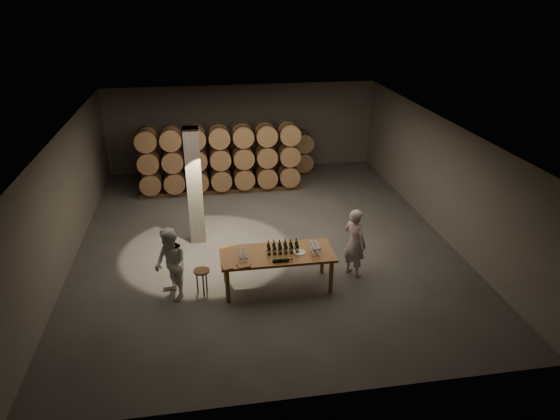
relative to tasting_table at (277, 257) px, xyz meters
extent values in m
plane|color=#504D4B|center=(0.00, 2.50, -0.80)|extent=(12.00, 12.00, 0.00)
plane|color=#605E59|center=(0.00, 2.50, 2.40)|extent=(12.00, 12.00, 0.00)
plane|color=slate|center=(0.00, 8.50, 0.80)|extent=(10.00, 0.00, 10.00)
plane|color=slate|center=(0.00, -3.50, 0.80)|extent=(10.00, 0.00, 10.00)
plane|color=slate|center=(-5.00, 2.50, 0.80)|extent=(0.00, 12.00, 12.00)
plane|color=slate|center=(5.00, 2.50, 0.80)|extent=(0.00, 12.00, 12.00)
cube|color=slate|center=(-1.80, 2.70, 0.80)|extent=(0.40, 0.40, 3.20)
cylinder|color=brown|center=(-1.18, -0.43, -0.38)|extent=(0.10, 0.10, 0.84)
cylinder|color=brown|center=(1.18, -0.43, -0.38)|extent=(0.10, 0.10, 0.84)
cylinder|color=brown|center=(-1.18, 0.43, -0.38)|extent=(0.10, 0.10, 0.84)
cylinder|color=brown|center=(1.18, 0.43, -0.38)|extent=(0.10, 0.10, 0.84)
cube|color=brown|center=(0.00, 0.00, 0.07)|extent=(2.60, 1.10, 0.06)
cube|color=#51341B|center=(-0.57, 7.40, -0.74)|extent=(6.26, 0.10, 0.12)
cube|color=#51341B|center=(-0.57, 8.00, -0.74)|extent=(6.26, 0.10, 0.12)
cylinder|color=#9C6D46|center=(-3.30, 7.70, -0.33)|extent=(0.70, 0.95, 0.70)
cylinder|color=black|center=(-3.30, 7.44, -0.33)|extent=(0.73, 0.04, 0.73)
cylinder|color=black|center=(-3.30, 7.96, -0.33)|extent=(0.73, 0.04, 0.73)
cylinder|color=#9C6D46|center=(-2.52, 7.70, -0.33)|extent=(0.70, 0.95, 0.70)
cylinder|color=black|center=(-2.52, 7.44, -0.33)|extent=(0.73, 0.04, 0.73)
cylinder|color=black|center=(-2.52, 7.96, -0.33)|extent=(0.73, 0.04, 0.73)
cylinder|color=#9C6D46|center=(-1.74, 7.70, -0.33)|extent=(0.70, 0.95, 0.70)
cylinder|color=black|center=(-1.74, 7.44, -0.33)|extent=(0.73, 0.04, 0.73)
cylinder|color=black|center=(-1.74, 7.96, -0.33)|extent=(0.73, 0.04, 0.73)
cylinder|color=#9C6D46|center=(-0.96, 7.70, -0.33)|extent=(0.70, 0.95, 0.70)
cylinder|color=black|center=(-0.96, 7.44, -0.33)|extent=(0.73, 0.04, 0.73)
cylinder|color=black|center=(-0.96, 7.96, -0.33)|extent=(0.73, 0.04, 0.73)
cylinder|color=#9C6D46|center=(-0.18, 7.70, -0.33)|extent=(0.70, 0.95, 0.70)
cylinder|color=black|center=(-0.18, 7.44, -0.33)|extent=(0.73, 0.04, 0.73)
cylinder|color=black|center=(-0.18, 7.96, -0.33)|extent=(0.73, 0.04, 0.73)
cylinder|color=#9C6D46|center=(0.60, 7.70, -0.33)|extent=(0.70, 0.95, 0.70)
cylinder|color=black|center=(0.60, 7.44, -0.33)|extent=(0.73, 0.04, 0.73)
cylinder|color=black|center=(0.60, 7.96, -0.33)|extent=(0.73, 0.04, 0.73)
cylinder|color=#9C6D46|center=(1.38, 7.70, -0.33)|extent=(0.70, 0.95, 0.70)
cylinder|color=black|center=(1.38, 7.44, -0.33)|extent=(0.73, 0.04, 0.73)
cylinder|color=black|center=(1.38, 7.96, -0.33)|extent=(0.73, 0.04, 0.73)
cylinder|color=#9C6D46|center=(2.16, 7.70, -0.33)|extent=(0.70, 0.95, 0.70)
cylinder|color=black|center=(2.16, 7.44, -0.33)|extent=(0.73, 0.04, 0.73)
cylinder|color=black|center=(2.16, 7.96, -0.33)|extent=(0.73, 0.04, 0.73)
cylinder|color=#9C6D46|center=(-3.30, 7.70, 0.41)|extent=(0.70, 0.95, 0.70)
cylinder|color=black|center=(-3.30, 7.44, 0.41)|extent=(0.73, 0.04, 0.73)
cylinder|color=black|center=(-3.30, 7.96, 0.41)|extent=(0.73, 0.04, 0.73)
cylinder|color=#9C6D46|center=(-2.52, 7.70, 0.41)|extent=(0.70, 0.95, 0.70)
cylinder|color=black|center=(-2.52, 7.44, 0.41)|extent=(0.73, 0.04, 0.73)
cylinder|color=black|center=(-2.52, 7.96, 0.41)|extent=(0.73, 0.04, 0.73)
cylinder|color=#9C6D46|center=(-1.74, 7.70, 0.41)|extent=(0.70, 0.95, 0.70)
cylinder|color=black|center=(-1.74, 7.44, 0.41)|extent=(0.73, 0.04, 0.73)
cylinder|color=black|center=(-1.74, 7.96, 0.41)|extent=(0.73, 0.04, 0.73)
cylinder|color=#9C6D46|center=(-0.96, 7.70, 0.41)|extent=(0.70, 0.95, 0.70)
cylinder|color=black|center=(-0.96, 7.44, 0.41)|extent=(0.73, 0.04, 0.73)
cylinder|color=black|center=(-0.96, 7.96, 0.41)|extent=(0.73, 0.04, 0.73)
cylinder|color=#9C6D46|center=(-0.18, 7.70, 0.41)|extent=(0.70, 0.95, 0.70)
cylinder|color=black|center=(-0.18, 7.44, 0.41)|extent=(0.73, 0.04, 0.73)
cylinder|color=black|center=(-0.18, 7.96, 0.41)|extent=(0.73, 0.04, 0.73)
cylinder|color=#9C6D46|center=(0.60, 7.70, 0.41)|extent=(0.70, 0.95, 0.70)
cylinder|color=black|center=(0.60, 7.44, 0.41)|extent=(0.73, 0.04, 0.73)
cylinder|color=black|center=(0.60, 7.96, 0.41)|extent=(0.73, 0.04, 0.73)
cylinder|color=#9C6D46|center=(1.38, 7.70, 0.41)|extent=(0.70, 0.95, 0.70)
cylinder|color=black|center=(1.38, 7.44, 0.41)|extent=(0.73, 0.04, 0.73)
cylinder|color=black|center=(1.38, 7.96, 0.41)|extent=(0.73, 0.04, 0.73)
cylinder|color=#9C6D46|center=(2.16, 7.70, 0.41)|extent=(0.70, 0.95, 0.70)
cylinder|color=black|center=(2.16, 7.44, 0.41)|extent=(0.73, 0.04, 0.73)
cylinder|color=black|center=(2.16, 7.96, 0.41)|extent=(0.73, 0.04, 0.73)
cube|color=#51341B|center=(-0.96, 6.00, -0.74)|extent=(5.48, 0.10, 0.12)
cube|color=#51341B|center=(-0.96, 6.60, -0.74)|extent=(5.48, 0.10, 0.12)
cylinder|color=#9C6D46|center=(-3.30, 6.30, -0.33)|extent=(0.70, 0.95, 0.70)
cylinder|color=black|center=(-3.30, 6.04, -0.33)|extent=(0.73, 0.04, 0.73)
cylinder|color=black|center=(-3.30, 6.56, -0.33)|extent=(0.73, 0.04, 0.73)
cylinder|color=#9C6D46|center=(-2.52, 6.30, -0.33)|extent=(0.70, 0.95, 0.70)
cylinder|color=black|center=(-2.52, 6.04, -0.33)|extent=(0.73, 0.04, 0.73)
cylinder|color=black|center=(-2.52, 6.56, -0.33)|extent=(0.73, 0.04, 0.73)
cylinder|color=#9C6D46|center=(-1.74, 6.30, -0.33)|extent=(0.70, 0.95, 0.70)
cylinder|color=black|center=(-1.74, 6.04, -0.33)|extent=(0.73, 0.04, 0.73)
cylinder|color=black|center=(-1.74, 6.56, -0.33)|extent=(0.73, 0.04, 0.73)
cylinder|color=#9C6D46|center=(-0.96, 6.30, -0.33)|extent=(0.70, 0.95, 0.70)
cylinder|color=black|center=(-0.96, 6.04, -0.33)|extent=(0.73, 0.04, 0.73)
cylinder|color=black|center=(-0.96, 6.56, -0.33)|extent=(0.73, 0.04, 0.73)
cylinder|color=#9C6D46|center=(-0.18, 6.30, -0.33)|extent=(0.70, 0.95, 0.70)
cylinder|color=black|center=(-0.18, 6.04, -0.33)|extent=(0.73, 0.04, 0.73)
cylinder|color=black|center=(-0.18, 6.56, -0.33)|extent=(0.73, 0.04, 0.73)
cylinder|color=#9C6D46|center=(0.60, 6.30, -0.33)|extent=(0.70, 0.95, 0.70)
cylinder|color=black|center=(0.60, 6.04, -0.33)|extent=(0.73, 0.04, 0.73)
cylinder|color=black|center=(0.60, 6.56, -0.33)|extent=(0.73, 0.04, 0.73)
cylinder|color=#9C6D46|center=(1.38, 6.30, -0.33)|extent=(0.70, 0.95, 0.70)
cylinder|color=black|center=(1.38, 6.04, -0.33)|extent=(0.73, 0.04, 0.73)
cylinder|color=black|center=(1.38, 6.56, -0.33)|extent=(0.73, 0.04, 0.73)
cylinder|color=#9C6D46|center=(-3.30, 6.30, 0.41)|extent=(0.70, 0.95, 0.70)
cylinder|color=black|center=(-3.30, 6.04, 0.41)|extent=(0.73, 0.04, 0.73)
cylinder|color=black|center=(-3.30, 6.56, 0.41)|extent=(0.73, 0.04, 0.73)
cylinder|color=#9C6D46|center=(-2.52, 6.30, 0.41)|extent=(0.70, 0.95, 0.70)
cylinder|color=black|center=(-2.52, 6.04, 0.41)|extent=(0.73, 0.04, 0.73)
cylinder|color=black|center=(-2.52, 6.56, 0.41)|extent=(0.73, 0.04, 0.73)
cylinder|color=#9C6D46|center=(-1.74, 6.30, 0.41)|extent=(0.70, 0.95, 0.70)
cylinder|color=black|center=(-1.74, 6.04, 0.41)|extent=(0.73, 0.04, 0.73)
cylinder|color=black|center=(-1.74, 6.56, 0.41)|extent=(0.73, 0.04, 0.73)
cylinder|color=#9C6D46|center=(-0.96, 6.30, 0.41)|extent=(0.70, 0.95, 0.70)
cylinder|color=black|center=(-0.96, 6.04, 0.41)|extent=(0.73, 0.04, 0.73)
cylinder|color=black|center=(-0.96, 6.56, 0.41)|extent=(0.73, 0.04, 0.73)
cylinder|color=#9C6D46|center=(-0.18, 6.30, 0.41)|extent=(0.70, 0.95, 0.70)
cylinder|color=black|center=(-0.18, 6.04, 0.41)|extent=(0.73, 0.04, 0.73)
cylinder|color=black|center=(-0.18, 6.56, 0.41)|extent=(0.73, 0.04, 0.73)
cylinder|color=#9C6D46|center=(0.60, 6.30, 0.41)|extent=(0.70, 0.95, 0.70)
cylinder|color=black|center=(0.60, 6.04, 0.41)|extent=(0.73, 0.04, 0.73)
cylinder|color=black|center=(0.60, 6.56, 0.41)|extent=(0.73, 0.04, 0.73)
cylinder|color=#9C6D46|center=(1.38, 6.30, 0.41)|extent=(0.70, 0.95, 0.70)
cylinder|color=black|center=(1.38, 6.04, 0.41)|extent=(0.73, 0.04, 0.73)
cylinder|color=black|center=(1.38, 6.56, 0.41)|extent=(0.73, 0.04, 0.73)
cylinder|color=#9C6D46|center=(-3.30, 6.30, 1.15)|extent=(0.70, 0.95, 0.70)
cylinder|color=black|center=(-3.30, 6.04, 1.15)|extent=(0.73, 0.04, 0.73)
cylinder|color=black|center=(-3.30, 6.56, 1.15)|extent=(0.73, 0.04, 0.73)
cylinder|color=#9C6D46|center=(-2.52, 6.30, 1.15)|extent=(0.70, 0.95, 0.70)
cylinder|color=black|center=(-2.52, 6.04, 1.15)|extent=(0.73, 0.04, 0.73)
cylinder|color=black|center=(-2.52, 6.56, 1.15)|extent=(0.73, 0.04, 0.73)
cylinder|color=#9C6D46|center=(-1.74, 6.30, 1.15)|extent=(0.70, 0.95, 0.70)
cylinder|color=black|center=(-1.74, 6.04, 1.15)|extent=(0.73, 0.04, 0.73)
cylinder|color=black|center=(-1.74, 6.56, 1.15)|extent=(0.73, 0.04, 0.73)
cylinder|color=#9C6D46|center=(-0.96, 6.30, 1.15)|extent=(0.70, 0.95, 0.70)
cylinder|color=black|center=(-0.96, 6.04, 1.15)|extent=(0.73, 0.04, 0.73)
cylinder|color=black|center=(-0.96, 6.56, 1.15)|extent=(0.73, 0.04, 0.73)
cylinder|color=#9C6D46|center=(-0.18, 6.30, 1.15)|extent=(0.70, 0.95, 0.70)
cylinder|color=black|center=(-0.18, 6.04, 1.15)|extent=(0.73, 0.04, 0.73)
cylinder|color=black|center=(-0.18, 6.56, 1.15)|extent=(0.73, 0.04, 0.73)
cylinder|color=#9C6D46|center=(0.60, 6.30, 1.15)|extent=(0.70, 0.95, 0.70)
cylinder|color=black|center=(0.60, 6.04, 1.15)|extent=(0.73, 0.04, 0.73)
cylinder|color=black|center=(0.60, 6.56, 1.15)|extent=(0.73, 0.04, 0.73)
cylinder|color=#9C6D46|center=(1.38, 6.30, 1.15)|extent=(0.70, 0.95, 0.70)
cylinder|color=black|center=(1.38, 6.04, 1.15)|extent=(0.73, 0.04, 0.73)
cylinder|color=black|center=(1.38, 6.56, 1.15)|extent=(0.73, 0.04, 0.73)
cylinder|color=black|center=(-0.19, -0.05, 0.20)|extent=(0.07, 0.07, 0.20)
cylinder|color=silver|center=(-0.19, -0.05, 0.19)|extent=(0.07, 0.07, 0.06)
cylinder|color=black|center=(-0.19, -0.05, 0.35)|extent=(0.03, 0.03, 0.08)
cylinder|color=yellow|center=(-0.19, -0.05, 0.39)|extent=(0.03, 0.03, 0.02)
cylinder|color=black|center=(-0.19, 0.10, 0.20)|extent=(0.07, 0.07, 0.20)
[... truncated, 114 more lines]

